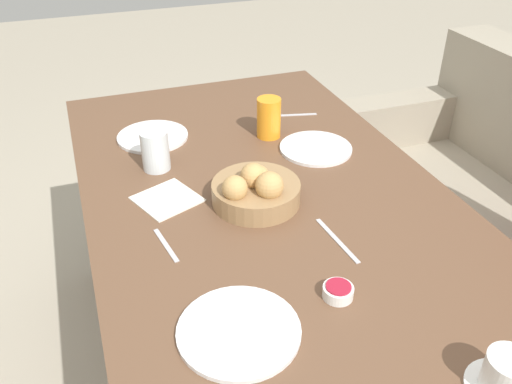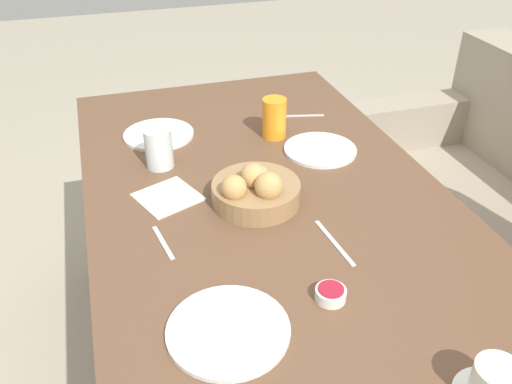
# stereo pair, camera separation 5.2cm
# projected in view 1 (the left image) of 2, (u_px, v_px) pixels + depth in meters

# --- Properties ---
(ground_plane) EXTENTS (10.00, 10.00, 0.00)m
(ground_plane) POSITION_uv_depth(u_px,v_px,m) (264.00, 382.00, 1.84)
(ground_plane) COLOR #A89E89
(dining_table) EXTENTS (1.60, 0.93, 0.77)m
(dining_table) POSITION_uv_depth(u_px,v_px,m) (266.00, 221.00, 1.47)
(dining_table) COLOR brown
(dining_table) RESTS_ON ground_plane
(bread_basket) EXTENTS (0.23, 0.23, 0.11)m
(bread_basket) POSITION_uv_depth(u_px,v_px,m) (256.00, 190.00, 1.36)
(bread_basket) COLOR #99754C
(bread_basket) RESTS_ON dining_table
(plate_near_left) EXTENTS (0.22, 0.22, 0.01)m
(plate_near_left) POSITION_uv_depth(u_px,v_px,m) (153.00, 136.00, 1.68)
(plate_near_left) COLOR white
(plate_near_left) RESTS_ON dining_table
(plate_near_right) EXTENTS (0.24, 0.24, 0.01)m
(plate_near_right) POSITION_uv_depth(u_px,v_px,m) (239.00, 331.00, 1.02)
(plate_near_right) COLOR white
(plate_near_right) RESTS_ON dining_table
(plate_far_center) EXTENTS (0.22, 0.22, 0.01)m
(plate_far_center) POSITION_uv_depth(u_px,v_px,m) (316.00, 148.00, 1.62)
(plate_far_center) COLOR white
(plate_far_center) RESTS_ON dining_table
(juice_glass) EXTENTS (0.07, 0.07, 0.12)m
(juice_glass) POSITION_uv_depth(u_px,v_px,m) (269.00, 118.00, 1.67)
(juice_glass) COLOR orange
(juice_glass) RESTS_ON dining_table
(water_tumbler) EXTENTS (0.08, 0.08, 0.11)m
(water_tumbler) POSITION_uv_depth(u_px,v_px,m) (155.00, 150.00, 1.50)
(water_tumbler) COLOR silver
(water_tumbler) RESTS_ON dining_table
(coffee_cup) EXTENTS (0.12, 0.12, 0.08)m
(coffee_cup) POSITION_uv_depth(u_px,v_px,m) (506.00, 376.00, 0.89)
(coffee_cup) COLOR white
(coffee_cup) RESTS_ON dining_table
(jam_bowl_berry) EXTENTS (0.06, 0.06, 0.03)m
(jam_bowl_berry) POSITION_uv_depth(u_px,v_px,m) (337.00, 292.00, 1.09)
(jam_bowl_berry) COLOR white
(jam_bowl_berry) RESTS_ON dining_table
(fork_silver) EXTENTS (0.18, 0.03, 0.00)m
(fork_silver) POSITION_uv_depth(u_px,v_px,m) (337.00, 240.00, 1.25)
(fork_silver) COLOR #B7B7BC
(fork_silver) RESTS_ON dining_table
(knife_silver) EXTENTS (0.05, 0.18, 0.00)m
(knife_silver) POSITION_uv_depth(u_px,v_px,m) (290.00, 115.00, 1.82)
(knife_silver) COLOR #B7B7BC
(knife_silver) RESTS_ON dining_table
(spoon_coffee) EXTENTS (0.13, 0.03, 0.00)m
(spoon_coffee) POSITION_uv_depth(u_px,v_px,m) (166.00, 245.00, 1.24)
(spoon_coffee) COLOR #B7B7BC
(spoon_coffee) RESTS_ON dining_table
(napkin) EXTENTS (0.19, 0.19, 0.00)m
(napkin) POSITION_uv_depth(u_px,v_px,m) (167.00, 199.00, 1.39)
(napkin) COLOR silver
(napkin) RESTS_ON dining_table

